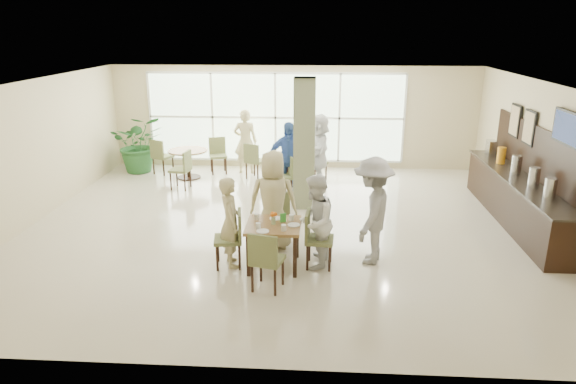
# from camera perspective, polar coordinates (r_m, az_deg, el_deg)

# --- Properties ---
(ground) EXTENTS (10.00, 10.00, 0.00)m
(ground) POSITION_cam_1_polar(r_m,az_deg,el_deg) (10.28, -0.70, -3.75)
(ground) COLOR beige
(ground) RESTS_ON ground
(room_shell) EXTENTS (10.00, 10.00, 10.00)m
(room_shell) POSITION_cam_1_polar(r_m,az_deg,el_deg) (9.78, -0.74, 5.56)
(room_shell) COLOR white
(room_shell) RESTS_ON ground
(window_bank) EXTENTS (7.00, 0.04, 7.00)m
(window_bank) POSITION_cam_1_polar(r_m,az_deg,el_deg) (14.24, -1.41, 8.26)
(window_bank) COLOR silver
(window_bank) RESTS_ON ground
(column) EXTENTS (0.45, 0.45, 2.80)m
(column) POSITION_cam_1_polar(r_m,az_deg,el_deg) (10.99, 1.83, 5.34)
(column) COLOR #6F7B55
(column) RESTS_ON ground
(main_table) EXTENTS (0.88, 0.88, 0.75)m
(main_table) POSITION_cam_1_polar(r_m,az_deg,el_deg) (8.36, -1.63, -4.23)
(main_table) COLOR brown
(main_table) RESTS_ON ground
(round_table_left) EXTENTS (1.01, 1.01, 0.75)m
(round_table_left) POSITION_cam_1_polar(r_m,az_deg,el_deg) (13.59, -11.05, 3.81)
(round_table_left) COLOR brown
(round_table_left) RESTS_ON ground
(round_table_right) EXTENTS (1.04, 1.04, 0.75)m
(round_table_right) POSITION_cam_1_polar(r_m,az_deg,el_deg) (12.78, -0.18, 3.28)
(round_table_right) COLOR brown
(round_table_right) RESTS_ON ground
(chairs_main_table) EXTENTS (2.00, 2.15, 0.95)m
(chairs_main_table) POSITION_cam_1_polar(r_m,az_deg,el_deg) (8.44, -1.52, -5.26)
(chairs_main_table) COLOR #545D33
(chairs_main_table) RESTS_ON ground
(chairs_table_left) EXTENTS (2.06, 1.97, 0.95)m
(chairs_table_left) POSITION_cam_1_polar(r_m,az_deg,el_deg) (13.59, -11.13, 3.46)
(chairs_table_left) COLOR #545D33
(chairs_table_left) RESTS_ON ground
(chairs_table_right) EXTENTS (2.19, 1.97, 0.95)m
(chairs_table_right) POSITION_cam_1_polar(r_m,az_deg,el_deg) (12.77, -0.36, 2.87)
(chairs_table_right) COLOR #545D33
(chairs_table_right) RESTS_ON ground
(tabletop_clutter) EXTENTS (0.77, 0.77, 0.21)m
(tabletop_clutter) POSITION_cam_1_polar(r_m,az_deg,el_deg) (8.28, -1.50, -3.25)
(tabletop_clutter) COLOR white
(tabletop_clutter) RESTS_ON main_table
(buffet_counter) EXTENTS (0.64, 4.70, 1.95)m
(buffet_counter) POSITION_cam_1_polar(r_m,az_deg,el_deg) (11.27, 24.07, -0.41)
(buffet_counter) COLOR black
(buffet_counter) RESTS_ON ground
(wall_tv) EXTENTS (0.06, 1.00, 0.58)m
(wall_tv) POSITION_cam_1_polar(r_m,az_deg,el_deg) (10.00, 28.63, 6.27)
(wall_tv) COLOR black
(wall_tv) RESTS_ON ground
(framed_art_a) EXTENTS (0.05, 0.55, 0.70)m
(framed_art_a) POSITION_cam_1_polar(r_m,az_deg,el_deg) (11.50, 25.24, 6.49)
(framed_art_a) COLOR black
(framed_art_a) RESTS_ON ground
(framed_art_b) EXTENTS (0.05, 0.55, 0.70)m
(framed_art_b) POSITION_cam_1_polar(r_m,az_deg,el_deg) (12.24, 23.92, 7.26)
(framed_art_b) COLOR black
(framed_art_b) RESTS_ON ground
(potted_plant) EXTENTS (1.75, 1.75, 1.55)m
(potted_plant) POSITION_cam_1_polar(r_m,az_deg,el_deg) (14.47, -16.19, 5.18)
(potted_plant) COLOR #255C29
(potted_plant) RESTS_ON ground
(teen_left) EXTENTS (0.53, 0.64, 1.52)m
(teen_left) POSITION_cam_1_polar(r_m,az_deg,el_deg) (8.43, -6.42, -3.33)
(teen_left) COLOR tan
(teen_left) RESTS_ON ground
(teen_far) EXTENTS (0.87, 0.48, 1.77)m
(teen_far) POSITION_cam_1_polar(r_m,az_deg,el_deg) (9.02, -1.67, -0.91)
(teen_far) COLOR tan
(teen_far) RESTS_ON ground
(teen_right) EXTENTS (0.71, 0.84, 1.57)m
(teen_right) POSITION_cam_1_polar(r_m,az_deg,el_deg) (8.33, 3.00, -3.31)
(teen_right) COLOR white
(teen_right) RESTS_ON ground
(teen_standing) EXTENTS (0.99, 1.32, 1.81)m
(teen_standing) POSITION_cam_1_polar(r_m,az_deg,el_deg) (8.56, 9.35, -2.08)
(teen_standing) COLOR gray
(teen_standing) RESTS_ON ground
(adult_a) EXTENTS (1.05, 0.65, 1.73)m
(adult_a) POSITION_cam_1_polar(r_m,az_deg,el_deg) (11.95, 0.01, 3.74)
(adult_a) COLOR #3B61B3
(adult_a) RESTS_ON ground
(adult_b) EXTENTS (0.81, 1.71, 1.80)m
(adult_b) POSITION_cam_1_polar(r_m,az_deg,el_deg) (12.59, 3.38, 4.63)
(adult_b) COLOR white
(adult_b) RESTS_ON ground
(adult_standing) EXTENTS (0.63, 0.42, 1.73)m
(adult_standing) POSITION_cam_1_polar(r_m,az_deg,el_deg) (13.80, -4.76, 5.62)
(adult_standing) COLOR tan
(adult_standing) RESTS_ON ground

